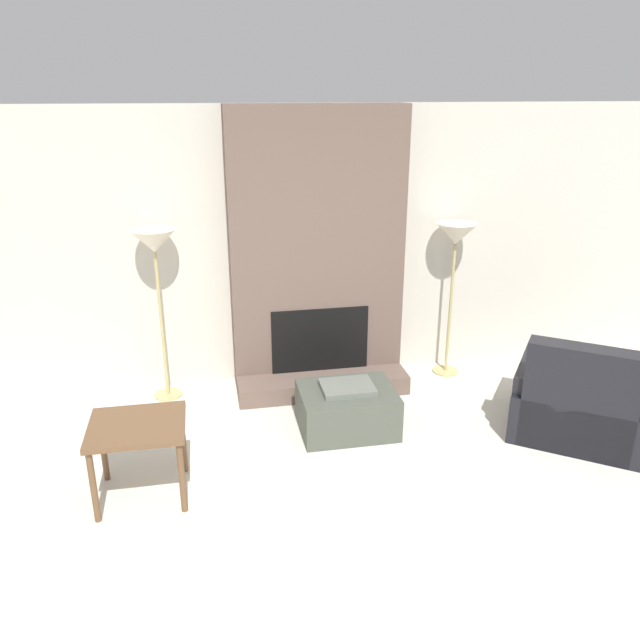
{
  "coord_description": "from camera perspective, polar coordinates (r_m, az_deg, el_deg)",
  "views": [
    {
      "loc": [
        -1.03,
        -2.59,
        2.73
      ],
      "look_at": [
        0.0,
        2.77,
        0.69
      ],
      "focal_mm": 35.0,
      "sensor_mm": 36.0,
      "label": 1
    }
  ],
  "objects": [
    {
      "name": "ground_plane",
      "position": [
        3.9,
        8.48,
        -24.19
      ],
      "size": [
        24.0,
        24.0,
        0.0
      ],
      "primitive_type": "plane",
      "color": "beige"
    },
    {
      "name": "floor_lamp_right",
      "position": [
        6.08,
        12.28,
        6.99
      ],
      "size": [
        0.39,
        0.39,
        1.53
      ],
      "color": "tan",
      "rests_on": "ground_plane"
    },
    {
      "name": "ottoman",
      "position": [
        5.3,
        2.48,
        -8.11
      ],
      "size": [
        0.79,
        0.61,
        0.42
      ],
      "color": "#474C42",
      "rests_on": "ground_plane"
    },
    {
      "name": "side_table",
      "position": [
        4.53,
        -16.33,
        -9.98
      ],
      "size": [
        0.65,
        0.57,
        0.57
      ],
      "color": "brown",
      "rests_on": "ground_plane"
    },
    {
      "name": "fireplace",
      "position": [
        5.79,
        -0.26,
        5.36
      ],
      "size": [
        1.6,
        0.66,
        2.6
      ],
      "color": "brown",
      "rests_on": "ground_plane"
    },
    {
      "name": "armchair",
      "position": [
        5.62,
        22.59,
        -7.07
      ],
      "size": [
        1.39,
        1.39,
        0.9
      ],
      "rotation": [
        0.0,
        0.0,
        2.51
      ],
      "color": "black",
      "rests_on": "ground_plane"
    },
    {
      "name": "floor_lamp_left",
      "position": [
        5.61,
        -14.88,
        6.18
      ],
      "size": [
        0.39,
        0.39,
        1.59
      ],
      "color": "tan",
      "rests_on": "ground_plane"
    },
    {
      "name": "wall_back",
      "position": [
        5.97,
        -0.64,
        6.69
      ],
      "size": [
        8.22,
        0.06,
        2.6
      ],
      "primitive_type": "cube",
      "color": "beige",
      "rests_on": "ground_plane"
    }
  ]
}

